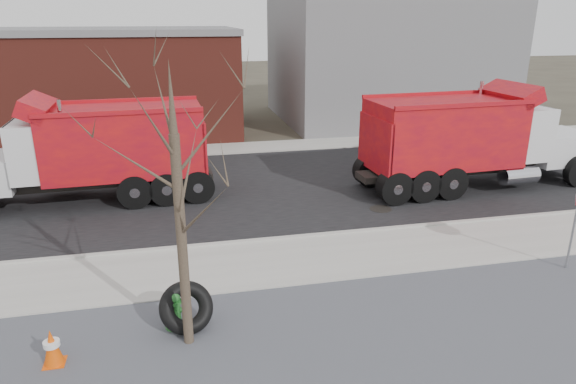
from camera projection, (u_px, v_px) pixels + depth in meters
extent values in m
plane|color=#383328|center=(316.00, 264.00, 12.69)|extent=(120.00, 120.00, 0.00)
cube|color=slate|center=(367.00, 348.00, 9.46)|extent=(60.00, 5.00, 0.03)
cube|color=#9E9B93|center=(314.00, 259.00, 12.91)|extent=(60.00, 2.50, 0.06)
cube|color=#9E9B93|center=(301.00, 237.00, 14.10)|extent=(60.00, 0.15, 0.11)
cube|color=black|center=(270.00, 186.00, 18.51)|extent=(60.00, 9.40, 0.02)
cube|color=#9E9B93|center=(247.00, 148.00, 23.76)|extent=(60.00, 2.00, 0.06)
cube|color=slate|center=(384.00, 49.00, 29.85)|extent=(12.00, 10.00, 8.00)
cube|color=maroon|center=(33.00, 86.00, 25.53)|extent=(20.00, 8.00, 5.00)
cube|color=slate|center=(24.00, 30.00, 24.67)|extent=(20.20, 8.20, 0.30)
cylinder|color=#382D23|center=(182.00, 246.00, 8.99)|extent=(0.18, 0.18, 4.00)
cone|color=#382D23|center=(171.00, 97.00, 8.14)|extent=(0.14, 0.14, 1.20)
cylinder|color=#2A6F2B|center=(176.00, 326.00, 10.10)|extent=(0.42, 0.42, 0.06)
cylinder|color=#2A6F2B|center=(175.00, 314.00, 10.00)|extent=(0.22, 0.22, 0.57)
cylinder|color=#2A6F2B|center=(174.00, 302.00, 9.92)|extent=(0.29, 0.29, 0.05)
sphere|color=#2A6F2B|center=(174.00, 298.00, 9.89)|extent=(0.23, 0.23, 0.23)
cylinder|color=#2A6F2B|center=(174.00, 293.00, 9.86)|extent=(0.05, 0.05, 0.06)
cylinder|color=#2A6F2B|center=(167.00, 310.00, 9.97)|extent=(0.13, 0.12, 0.10)
cylinder|color=#2A6F2B|center=(183.00, 310.00, 9.98)|extent=(0.13, 0.12, 0.10)
cylinder|color=#2A6F2B|center=(174.00, 315.00, 9.83)|extent=(0.16, 0.14, 0.14)
torus|color=black|center=(186.00, 308.00, 9.94)|extent=(1.21, 1.08, 1.00)
cylinder|color=gray|center=(575.00, 221.00, 12.04)|extent=(0.05, 0.05, 2.50)
cube|color=#E74E07|center=(55.00, 363.00, 9.03)|extent=(0.37, 0.37, 0.04)
cone|color=#E74E07|center=(52.00, 347.00, 8.92)|extent=(0.35, 0.35, 0.67)
cylinder|color=white|center=(51.00, 344.00, 8.90)|extent=(0.28, 0.28, 0.10)
cube|color=black|center=(472.00, 168.00, 18.30)|extent=(8.66, 1.36, 0.22)
cube|color=silver|center=(554.00, 147.00, 19.00)|extent=(2.32, 2.09, 1.11)
cube|color=silver|center=(514.00, 131.00, 18.28)|extent=(1.74, 2.41, 1.82)
cube|color=black|center=(533.00, 116.00, 18.31)|extent=(0.16, 2.02, 0.81)
cube|color=#B9120F|center=(443.00, 133.00, 17.52)|extent=(5.17, 2.70, 2.22)
cylinder|color=silver|center=(478.00, 115.00, 18.79)|extent=(0.15, 0.15, 2.42)
cylinder|color=black|center=(535.00, 156.00, 20.25)|extent=(1.12, 0.36, 1.11)
cylinder|color=black|center=(395.00, 169.00, 18.57)|extent=(1.12, 0.36, 1.11)
cylinder|color=black|center=(422.00, 185.00, 16.81)|extent=(1.12, 0.36, 1.11)
cube|color=black|center=(88.00, 182.00, 16.75)|extent=(8.07, 1.17, 0.22)
cube|color=silver|center=(41.00, 148.00, 16.06)|extent=(1.66, 2.32, 1.77)
cube|color=black|center=(13.00, 134.00, 15.72)|extent=(0.12, 1.97, 0.79)
cube|color=#B9120F|center=(125.00, 140.00, 16.63)|extent=(5.01, 2.55, 2.17)
cylinder|color=silver|center=(64.00, 139.00, 15.26)|extent=(0.14, 0.14, 2.36)
cylinder|color=black|center=(167.00, 188.00, 16.51)|extent=(1.09, 0.34, 1.08)
cylinder|color=black|center=(165.00, 172.00, 18.24)|extent=(1.09, 0.34, 1.08)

